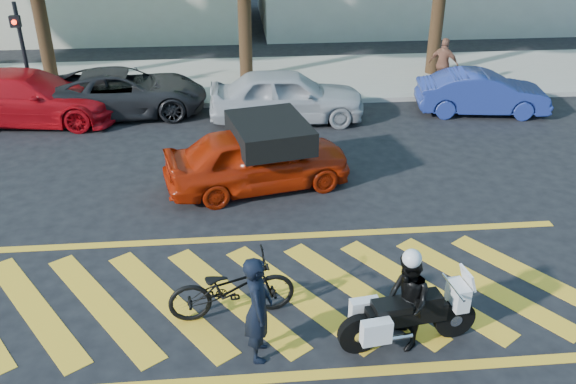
{
  "coord_description": "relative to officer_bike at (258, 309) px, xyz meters",
  "views": [
    {
      "loc": [
        -0.41,
        -8.39,
        6.5
      ],
      "look_at": [
        0.51,
        1.81,
        1.05
      ],
      "focal_mm": 38.0,
      "sensor_mm": 36.0,
      "label": 1
    }
  ],
  "objects": [
    {
      "name": "signal_pole",
      "position": [
        -6.28,
        11.13,
        1.05
      ],
      "size": [
        0.28,
        0.43,
        3.2
      ],
      "color": "black",
      "rests_on": "ground"
    },
    {
      "name": "officer_bike",
      "position": [
        0.0,
        0.0,
        0.0
      ],
      "size": [
        0.44,
        0.65,
        1.73
      ],
      "primitive_type": "imported",
      "rotation": [
        0.0,
        0.0,
        1.53
      ],
      "color": "black",
      "rests_on": "ground"
    },
    {
      "name": "police_motorcycle",
      "position": [
        2.24,
        0.05,
        -0.34
      ],
      "size": [
        2.21,
        0.8,
        0.98
      ],
      "rotation": [
        0.0,
        0.0,
        0.14
      ],
      "color": "black",
      "rests_on": "ground"
    },
    {
      "name": "parked_right",
      "position": [
        7.1,
        9.72,
        -0.24
      ],
      "size": [
        3.95,
        1.83,
        1.25
      ],
      "primitive_type": "imported",
      "rotation": [
        0.0,
        0.0,
        1.44
      ],
      "color": "navy",
      "rests_on": "ground"
    },
    {
      "name": "pedestrian_right",
      "position": [
        6.47,
        11.54,
        0.11
      ],
      "size": [
        1.02,
        0.91,
        1.66
      ],
      "primitive_type": "imported",
      "rotation": [
        0.0,
        0.0,
        2.5
      ],
      "color": "#965B44",
      "rests_on": "sidewalk"
    },
    {
      "name": "parked_mid_left",
      "position": [
        -3.49,
        10.59,
        -0.19
      ],
      "size": [
        5.04,
        2.65,
        1.35
      ],
      "primitive_type": "imported",
      "rotation": [
        0.0,
        0.0,
        1.66
      ],
      "color": "black",
      "rests_on": "ground"
    },
    {
      "name": "sidewalk",
      "position": [
        0.22,
        13.39,
        -0.79
      ],
      "size": [
        60.0,
        5.0,
        0.15
      ],
      "primitive_type": "cube",
      "color": "#9E998E",
      "rests_on": "ground"
    },
    {
      "name": "parked_left",
      "position": [
        -6.07,
        10.19,
        -0.13
      ],
      "size": [
        5.26,
        2.52,
        1.48
      ],
      "primitive_type": "imported",
      "rotation": [
        0.0,
        0.0,
        1.48
      ],
      "color": "#B60B13",
      "rests_on": "ground"
    },
    {
      "name": "crosswalk",
      "position": [
        0.18,
        1.39,
        -0.86
      ],
      "size": [
        12.33,
        4.0,
        0.01
      ],
      "color": "yellow",
      "rests_on": "ground"
    },
    {
      "name": "ground",
      "position": [
        0.22,
        1.39,
        -0.87
      ],
      "size": [
        90.0,
        90.0,
        0.0
      ],
      "primitive_type": "plane",
      "color": "black",
      "rests_on": "ground"
    },
    {
      "name": "officer_moto",
      "position": [
        2.22,
        0.05,
        -0.08
      ],
      "size": [
        0.7,
        0.84,
        1.58
      ],
      "primitive_type": "imported",
      "rotation": [
        0.0,
        0.0,
        -1.43
      ],
      "color": "black",
      "rests_on": "ground"
    },
    {
      "name": "red_convertible",
      "position": [
        0.24,
        5.51,
        -0.15
      ],
      "size": [
        4.45,
        2.54,
        1.43
      ],
      "primitive_type": "imported",
      "rotation": [
        0.0,
        0.0,
        1.79
      ],
      "color": "#AB2107",
      "rests_on": "ground"
    },
    {
      "name": "parked_mid_right",
      "position": [
        1.28,
        9.62,
        -0.11
      ],
      "size": [
        4.43,
        1.79,
        1.51
      ],
      "primitive_type": "imported",
      "rotation": [
        0.0,
        0.0,
        1.57
      ],
      "color": "#B1B1B6",
      "rests_on": "ground"
    },
    {
      "name": "bicycle",
      "position": [
        -0.39,
        0.98,
        -0.33
      ],
      "size": [
        2.12,
        0.96,
        1.08
      ],
      "primitive_type": "imported",
      "rotation": [
        0.0,
        0.0,
        1.69
      ],
      "color": "black",
      "rests_on": "ground"
    }
  ]
}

